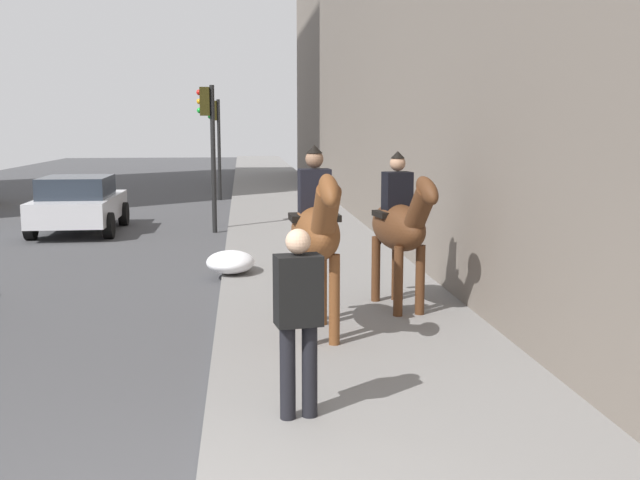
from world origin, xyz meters
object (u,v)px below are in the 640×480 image
(pedestrian_greeting, at_px, (298,311))
(traffic_light_near_curb, at_px, (209,134))
(mounted_horse_near, at_px, (316,230))
(traffic_light_far_curb, at_px, (216,133))
(car_mid_lane, at_px, (79,203))
(mounted_horse_far, at_px, (400,224))

(pedestrian_greeting, distance_m, traffic_light_near_curb, 12.58)
(mounted_horse_near, distance_m, traffic_light_far_curb, 18.40)
(car_mid_lane, bearing_deg, mounted_horse_far, -145.59)
(mounted_horse_near, height_order, traffic_light_far_curb, traffic_light_far_curb)
(pedestrian_greeting, xyz_separation_m, traffic_light_far_curb, (20.80, 1.36, 1.35))
(mounted_horse_near, height_order, car_mid_lane, mounted_horse_near)
(mounted_horse_near, relative_size, pedestrian_greeting, 1.38)
(traffic_light_near_curb, bearing_deg, pedestrian_greeting, -174.20)
(pedestrian_greeting, height_order, traffic_light_near_curb, traffic_light_near_curb)
(car_mid_lane, xyz_separation_m, traffic_light_far_curb, (7.95, -3.23, 1.70))
(mounted_horse_far, bearing_deg, traffic_light_far_curb, -179.09)
(mounted_horse_near, distance_m, mounted_horse_far, 1.82)
(traffic_light_far_curb, bearing_deg, mounted_horse_near, -174.46)
(traffic_light_near_curb, bearing_deg, mounted_horse_far, -161.01)
(mounted_horse_near, relative_size, traffic_light_near_curb, 0.64)
(mounted_horse_far, bearing_deg, traffic_light_near_curb, -170.36)
(car_mid_lane, relative_size, traffic_light_far_curb, 1.07)
(mounted_horse_far, height_order, traffic_light_far_curb, traffic_light_far_curb)
(mounted_horse_far, bearing_deg, mounted_horse_near, -55.60)
(traffic_light_far_curb, bearing_deg, traffic_light_near_curb, -179.33)
(mounted_horse_far, relative_size, car_mid_lane, 0.57)
(traffic_light_near_curb, bearing_deg, car_mid_lane, 83.08)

